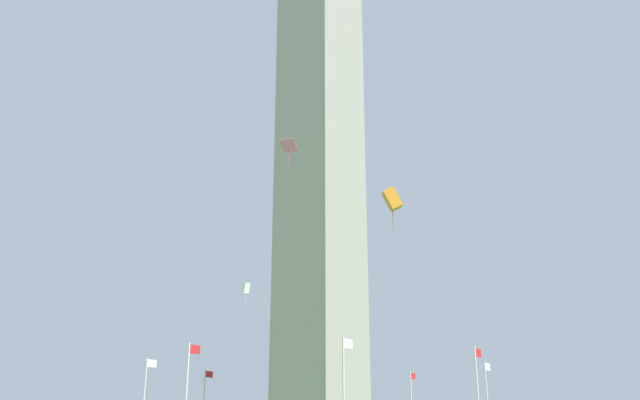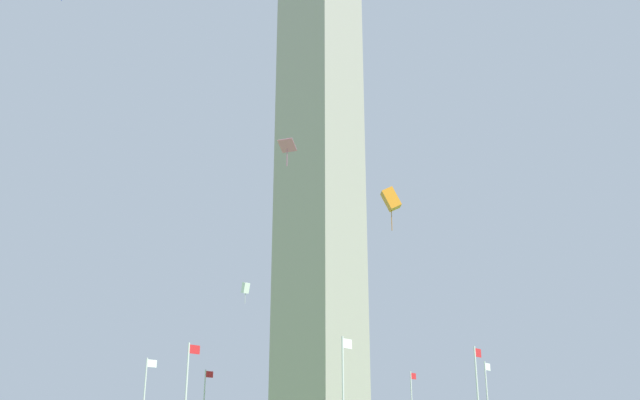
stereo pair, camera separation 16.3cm
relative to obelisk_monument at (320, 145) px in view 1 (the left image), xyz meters
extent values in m
cube|color=gray|center=(0.00, 0.00, -3.51)|extent=(6.44, 6.44, 51.48)
cube|color=red|center=(15.75, 0.00, -21.47)|extent=(1.00, 0.03, 0.64)
cube|color=white|center=(11.30, 10.75, -21.47)|extent=(1.00, 0.03, 0.64)
cube|color=red|center=(0.55, 15.20, -21.47)|extent=(1.00, 0.03, 0.64)
cube|color=white|center=(-10.20, 10.75, -21.47)|extent=(1.00, 0.03, 0.64)
cube|color=red|center=(-14.65, 0.00, -21.47)|extent=(1.00, 0.03, 0.64)
cylinder|color=silver|center=(-10.75, -10.75, -25.14)|extent=(0.14, 0.14, 8.23)
cube|color=white|center=(-10.20, -10.75, -21.47)|extent=(1.00, 0.03, 0.64)
cube|color=red|center=(0.55, -15.20, -21.47)|extent=(1.00, 0.03, 0.64)
cube|color=white|center=(11.30, -10.75, -21.47)|extent=(1.00, 0.03, 0.64)
cube|color=white|center=(-9.65, -0.01, -16.06)|extent=(0.63, 0.78, 0.95)
cylinder|color=#A7A7A7|center=(-9.65, -0.01, -16.82)|extent=(0.04, 0.04, 1.14)
cube|color=pink|center=(-20.81, -14.43, -11.19)|extent=(1.07, 1.15, 0.52)
cylinder|color=#A44A79|center=(-20.81, -14.43, -11.94)|extent=(0.04, 0.04, 1.13)
cube|color=orange|center=(-18.97, -20.40, -15.39)|extent=(1.18, 1.21, 1.30)
cylinder|color=#A75C15|center=(-18.97, -20.40, -16.40)|extent=(0.04, 0.04, 1.52)
camera|label=1|loc=(-48.51, -39.30, -27.51)|focal=38.31mm
camera|label=2|loc=(-48.41, -39.43, -27.51)|focal=38.31mm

